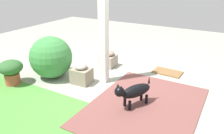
{
  "coord_description": "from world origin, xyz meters",
  "views": [
    {
      "loc": [
        -2.13,
        3.83,
        2.15
      ],
      "look_at": [
        -0.07,
        0.21,
        0.43
      ],
      "focal_mm": 35.78,
      "sensor_mm": 36.0,
      "label": 1
    }
  ],
  "objects_px": {
    "dog": "(134,91)",
    "doormat": "(167,72)",
    "stone_planter_nearest": "(108,59)",
    "terracotta_pot_broad": "(11,70)",
    "stone_planter_mid": "(82,74)",
    "porch_pillar": "(104,27)",
    "round_shrub": "(51,57)"
  },
  "relations": [
    {
      "from": "stone_planter_nearest",
      "to": "terracotta_pot_broad",
      "type": "bearing_deg",
      "value": 55.95
    },
    {
      "from": "round_shrub",
      "to": "doormat",
      "type": "bearing_deg",
      "value": -145.92
    },
    {
      "from": "terracotta_pot_broad",
      "to": "dog",
      "type": "xyz_separation_m",
      "value": [
        -2.6,
        -0.46,
        -0.02
      ]
    },
    {
      "from": "round_shrub",
      "to": "doormat",
      "type": "xyz_separation_m",
      "value": [
        -2.22,
        -1.5,
        -0.45
      ]
    },
    {
      "from": "porch_pillar",
      "to": "round_shrub",
      "type": "xyz_separation_m",
      "value": [
        1.15,
        0.38,
        -0.72
      ]
    },
    {
      "from": "stone_planter_nearest",
      "to": "stone_planter_mid",
      "type": "bearing_deg",
      "value": 89.25
    },
    {
      "from": "stone_planter_mid",
      "to": "round_shrub",
      "type": "xyz_separation_m",
      "value": [
        0.77,
        0.07,
        0.27
      ]
    },
    {
      "from": "stone_planter_mid",
      "to": "porch_pillar",
      "type": "bearing_deg",
      "value": -140.78
    },
    {
      "from": "doormat",
      "to": "stone_planter_mid",
      "type": "bearing_deg",
      "value": 44.64
    },
    {
      "from": "porch_pillar",
      "to": "round_shrub",
      "type": "relative_size",
      "value": 2.55
    },
    {
      "from": "stone_planter_nearest",
      "to": "doormat",
      "type": "bearing_deg",
      "value": -167.02
    },
    {
      "from": "terracotta_pot_broad",
      "to": "round_shrub",
      "type": "bearing_deg",
      "value": -124.49
    },
    {
      "from": "round_shrub",
      "to": "dog",
      "type": "relative_size",
      "value": 1.3
    },
    {
      "from": "stone_planter_mid",
      "to": "dog",
      "type": "distance_m",
      "value": 1.39
    },
    {
      "from": "dog",
      "to": "doormat",
      "type": "height_order",
      "value": "dog"
    },
    {
      "from": "stone_planter_nearest",
      "to": "terracotta_pot_broad",
      "type": "distance_m",
      "value": 2.25
    },
    {
      "from": "porch_pillar",
      "to": "doormat",
      "type": "height_order",
      "value": "porch_pillar"
    },
    {
      "from": "porch_pillar",
      "to": "terracotta_pot_broad",
      "type": "height_order",
      "value": "porch_pillar"
    },
    {
      "from": "stone_planter_mid",
      "to": "stone_planter_nearest",
      "type": "bearing_deg",
      "value": -90.75
    },
    {
      "from": "round_shrub",
      "to": "stone_planter_mid",
      "type": "bearing_deg",
      "value": -174.89
    },
    {
      "from": "dog",
      "to": "round_shrub",
      "type": "bearing_deg",
      "value": -6.33
    },
    {
      "from": "stone_planter_nearest",
      "to": "porch_pillar",
      "type": "bearing_deg",
      "value": 114.59
    },
    {
      "from": "dog",
      "to": "porch_pillar",
      "type": "bearing_deg",
      "value": -32.14
    },
    {
      "from": "terracotta_pot_broad",
      "to": "doormat",
      "type": "bearing_deg",
      "value": -140.83
    },
    {
      "from": "dog",
      "to": "doormat",
      "type": "relative_size",
      "value": 1.1
    },
    {
      "from": "dog",
      "to": "doormat",
      "type": "distance_m",
      "value": 1.76
    },
    {
      "from": "stone_planter_mid",
      "to": "terracotta_pot_broad",
      "type": "height_order",
      "value": "terracotta_pot_broad"
    },
    {
      "from": "stone_planter_nearest",
      "to": "dog",
      "type": "bearing_deg",
      "value": 133.58
    },
    {
      "from": "stone_planter_mid",
      "to": "dog",
      "type": "height_order",
      "value": "dog"
    },
    {
      "from": "porch_pillar",
      "to": "round_shrub",
      "type": "distance_m",
      "value": 1.41
    },
    {
      "from": "terracotta_pot_broad",
      "to": "stone_planter_mid",
      "type": "bearing_deg",
      "value": -148.48
    },
    {
      "from": "porch_pillar",
      "to": "terracotta_pot_broad",
      "type": "relative_size",
      "value": 4.49
    }
  ]
}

